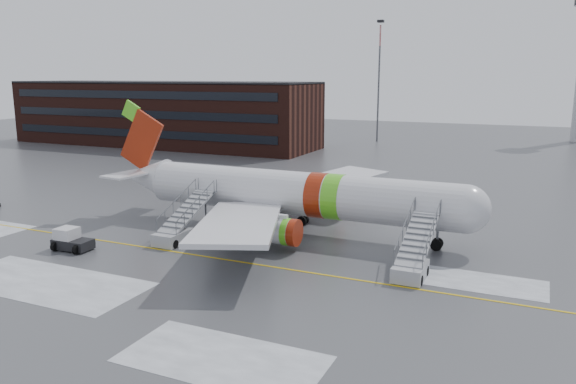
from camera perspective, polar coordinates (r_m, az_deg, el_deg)
The scene contains 7 objects.
ground at distance 44.49m, azimuth -8.43°, elevation -6.03°, with size 260.00×260.00×0.00m, color #494C4F.
airliner at distance 48.85m, azimuth -0.05°, elevation -0.14°, with size 35.03×32.97×11.18m.
airstair_fwd at distance 39.70m, azimuth 12.57°, elevation -6.79°, with size 2.05×7.70×3.48m.
airstair_aft at distance 47.32m, azimuth -11.12°, elevation -3.69°, with size 2.05×7.70×3.48m.
pushback_tug at distance 47.54m, azimuth -21.20°, elevation -4.59°, with size 3.10×2.38×1.74m.
terminal_building at distance 113.52m, azimuth -12.70°, elevation 7.82°, with size 62.00×16.11×12.30m.
light_mast_far_n at distance 117.67m, azimuth 9.23°, elevation 11.81°, with size 1.20×1.20×24.25m.
Camera 1 is at (23.22, -35.46, 13.54)m, focal length 35.00 mm.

